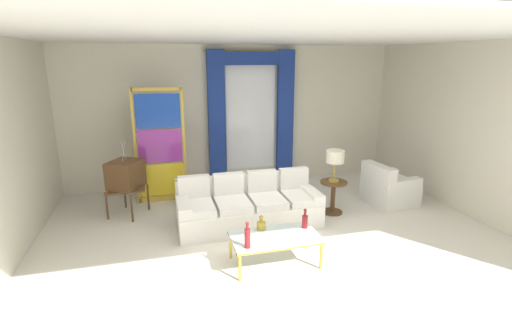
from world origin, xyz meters
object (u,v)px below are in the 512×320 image
coffee_table (275,238)px  bottle_crystal_tall (305,220)px  bottle_amber_squat (261,225)px  vintage_tv (126,176)px  bottle_blue_decanter (247,237)px  armchair_white (388,189)px  peacock_figurine (187,196)px  couch_white_long (248,206)px  table_lamp_brass (335,158)px  stained_glass_divider (160,148)px  round_side_table (333,194)px

coffee_table → bottle_crystal_tall: (0.48, 0.13, 0.15)m
bottle_amber_squat → vintage_tv: vintage_tv is taller
bottle_blue_decanter → vintage_tv: bearing=122.3°
bottle_crystal_tall → armchair_white: size_ratio=0.32×
vintage_tv → peacock_figurine: bearing=4.7°
couch_white_long → table_lamp_brass: (1.59, 0.05, 0.72)m
vintage_tv → armchair_white: size_ratio=1.51×
bottle_amber_squat → stained_glass_divider: 2.94m
vintage_tv → peacock_figurine: 1.17m
bottle_blue_decanter → peacock_figurine: bearing=101.5°
vintage_tv → armchair_white: (4.78, -0.74, -0.44)m
stained_glass_divider → bottle_amber_squat: bearing=-63.8°
coffee_table → round_side_table: size_ratio=1.98×
couch_white_long → bottle_amber_squat: (-0.08, -1.11, 0.17)m
armchair_white → table_lamp_brass: size_ratio=1.56×
bottle_amber_squat → vintage_tv: size_ratio=0.15×
couch_white_long → peacock_figurine: (-0.92, 1.01, -0.09)m
stained_glass_divider → table_lamp_brass: (2.94, -1.43, -0.03)m
couch_white_long → vintage_tv: 2.22m
bottle_crystal_tall → round_side_table: 1.67m
table_lamp_brass → round_side_table: bearing=-90.0°
round_side_table → bottle_amber_squat: bearing=-145.3°
bottle_blue_decanter → couch_white_long: bearing=76.0°
vintage_tv → peacock_figurine: vintage_tv is taller
bottle_amber_squat → table_lamp_brass: table_lamp_brass is taller
bottle_amber_squat → bottle_blue_decanter: bearing=-123.6°
bottle_crystal_tall → vintage_tv: 3.30m
coffee_table → bottle_blue_decanter: (-0.43, -0.22, 0.18)m
bottle_blue_decanter → peacock_figurine: size_ratio=0.59×
bottle_amber_squat → round_side_table: size_ratio=0.34×
coffee_table → stained_glass_divider: bearing=116.2°
couch_white_long → coffee_table: (0.04, -1.35, 0.07)m
coffee_table → vintage_tv: (-2.01, 2.28, 0.35)m
stained_glass_divider → round_side_table: stained_glass_divider is taller
coffee_table → armchair_white: bearing=29.1°
bottle_crystal_tall → table_lamp_brass: table_lamp_brass is taller
coffee_table → bottle_crystal_tall: 0.52m
couch_white_long → table_lamp_brass: bearing=1.8°
armchair_white → round_side_table: bearing=-173.7°
couch_white_long → armchair_white: bearing=3.8°
round_side_table → table_lamp_brass: (0.00, 0.00, 0.67)m
bottle_crystal_tall → bottle_amber_squat: 0.61m
bottle_crystal_tall → stained_glass_divider: 3.33m
couch_white_long → peacock_figurine: bearing=132.4°
peacock_figurine → round_side_table: size_ratio=1.01×
round_side_table → table_lamp_brass: bearing=90.0°
vintage_tv → round_side_table: vintage_tv is taller
stained_glass_divider → peacock_figurine: bearing=-47.2°
bottle_blue_decanter → stained_glass_divider: (-0.96, 3.05, 0.50)m
table_lamp_brass → bottle_crystal_tall: bearing=-130.0°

